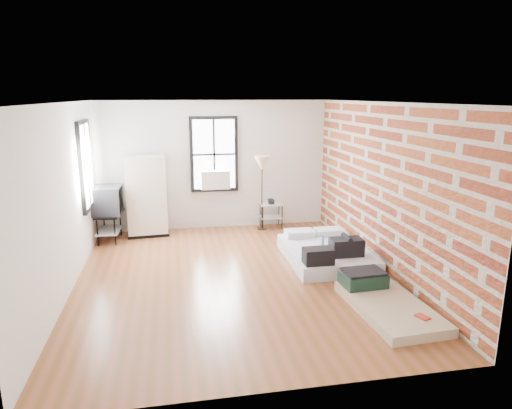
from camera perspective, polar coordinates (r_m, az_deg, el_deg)
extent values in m
plane|color=brown|center=(7.56, -2.83, -9.11)|extent=(6.00, 6.00, 0.00)
cube|color=silver|center=(10.07, -5.25, 4.88)|extent=(5.00, 0.01, 2.80)
cube|color=silver|center=(4.29, 2.43, -7.05)|extent=(5.00, 0.01, 2.80)
cube|color=silver|center=(7.25, -22.94, 0.45)|extent=(0.01, 6.00, 2.80)
cube|color=brown|center=(7.86, 15.42, 1.98)|extent=(0.02, 6.00, 2.80)
cube|color=white|center=(6.98, -3.11, 12.63)|extent=(5.00, 6.00, 0.01)
cube|color=white|center=(9.99, -5.26, 6.25)|extent=(0.90, 0.02, 1.50)
cube|color=black|center=(9.97, -8.06, 6.17)|extent=(0.07, 0.08, 1.64)
cube|color=black|center=(10.06, -2.50, 6.35)|extent=(0.07, 0.08, 1.64)
cube|color=black|center=(9.94, -5.37, 10.76)|extent=(0.90, 0.08, 0.07)
cube|color=black|center=(10.14, -5.17, 1.86)|extent=(0.90, 0.08, 0.07)
cube|color=black|center=(9.98, -5.25, 6.24)|extent=(0.04, 0.02, 1.50)
cube|color=black|center=(9.98, -5.25, 6.24)|extent=(0.90, 0.02, 0.04)
cube|color=white|center=(9.95, -5.13, 3.14)|extent=(0.62, 0.30, 0.40)
cube|color=white|center=(8.94, -20.41, 4.60)|extent=(0.02, 0.90, 1.50)
cube|color=black|center=(8.47, -21.08, 4.09)|extent=(0.08, 0.07, 1.64)
cube|color=black|center=(9.42, -20.05, 5.05)|extent=(0.08, 0.07, 1.64)
cube|color=black|center=(8.87, -20.96, 9.61)|extent=(0.08, 0.90, 0.07)
cube|color=black|center=(9.09, -20.13, -0.30)|extent=(0.08, 0.90, 0.07)
cube|color=black|center=(8.94, -20.35, 4.61)|extent=(0.02, 0.04, 1.50)
cube|color=black|center=(8.94, -20.35, 4.61)|extent=(0.02, 0.90, 0.04)
cube|color=silver|center=(8.34, 8.76, -6.13)|extent=(1.39, 1.88, 0.25)
cube|color=silver|center=(8.87, 5.46, -3.59)|extent=(0.55, 0.35, 0.12)
cube|color=silver|center=(9.04, 9.08, -3.36)|extent=(0.55, 0.35, 0.12)
cube|color=black|center=(7.92, 11.22, -5.22)|extent=(0.54, 0.32, 0.30)
cylinder|color=black|center=(7.87, 11.28, -4.06)|extent=(0.08, 0.35, 0.08)
cube|color=black|center=(7.48, 7.78, -6.40)|extent=(0.48, 0.30, 0.26)
cylinder|color=#A4C3D2|center=(8.19, 8.28, -4.77)|extent=(0.07, 0.07, 0.22)
cylinder|color=blue|center=(8.15, 8.31, -3.95)|extent=(0.04, 0.04, 0.03)
cube|color=#C7B690|center=(6.69, 16.34, -12.20)|extent=(1.00, 1.76, 0.13)
cube|color=black|center=(7.08, 13.23, -9.05)|extent=(0.65, 0.49, 0.20)
cube|color=black|center=(7.03, 13.28, -8.17)|extent=(0.62, 0.45, 0.04)
cube|color=#A82D1B|center=(6.37, 20.09, -13.05)|extent=(0.17, 0.21, 0.02)
cube|color=black|center=(10.00, -13.29, -3.55)|extent=(0.88, 0.55, 0.06)
cube|color=beige|center=(9.80, -13.56, 1.17)|extent=(0.85, 0.51, 1.63)
cylinder|color=black|center=(10.02, 0.85, -1.72)|extent=(0.02, 0.02, 0.54)
cylinder|color=black|center=(10.10, 3.28, -1.61)|extent=(0.02, 0.02, 0.54)
cylinder|color=black|center=(10.34, 0.52, -1.23)|extent=(0.02, 0.02, 0.54)
cylinder|color=black|center=(10.42, 2.88, -1.13)|extent=(0.02, 0.02, 0.54)
cube|color=silver|center=(10.15, 1.90, 0.06)|extent=(0.50, 0.41, 0.02)
cube|color=silver|center=(10.22, 1.88, -1.55)|extent=(0.48, 0.39, 0.02)
cube|color=black|center=(10.14, 1.90, 0.39)|extent=(0.12, 0.18, 0.10)
cylinder|color=black|center=(10.18, 0.73, -2.97)|extent=(0.23, 0.23, 0.03)
cylinder|color=black|center=(10.00, 0.74, 0.95)|extent=(0.03, 0.03, 1.41)
cone|color=tan|center=(9.86, 0.76, 5.19)|extent=(0.35, 0.35, 0.31)
cylinder|color=black|center=(9.49, -19.20, -3.33)|extent=(0.03, 0.03, 0.56)
cylinder|color=black|center=(9.42, -17.21, -3.29)|extent=(0.03, 0.03, 0.56)
cylinder|color=black|center=(10.12, -18.45, -2.24)|extent=(0.03, 0.03, 0.56)
cylinder|color=black|center=(10.05, -16.58, -2.19)|extent=(0.03, 0.03, 0.56)
cube|color=black|center=(9.70, -17.97, -1.16)|extent=(0.49, 0.83, 0.03)
cube|color=silver|center=(9.78, -17.83, -3.06)|extent=(0.47, 0.80, 0.02)
cube|color=black|center=(9.63, -18.10, 0.53)|extent=(0.59, 0.68, 0.56)
cube|color=black|center=(9.58, -16.46, 0.58)|extent=(0.05, 0.54, 0.45)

